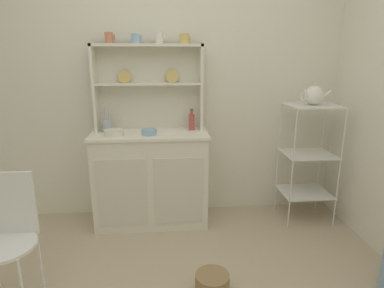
{
  "coord_description": "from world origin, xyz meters",
  "views": [
    {
      "loc": [
        -0.05,
        -1.39,
        1.49
      ],
      "look_at": [
        0.17,
        1.12,
        0.81
      ],
      "focal_mm": 30.09,
      "sensor_mm": 36.0,
      "label": 1
    }
  ],
  "objects": [
    {
      "name": "wall_back",
      "position": [
        0.0,
        1.62,
        1.25
      ],
      "size": [
        3.84,
        0.05,
        2.5
      ],
      "primitive_type": "cube",
      "color": "silver",
      "rests_on": "ground"
    },
    {
      "name": "utensil_jar",
      "position": [
        -0.55,
        1.45,
        0.91
      ],
      "size": [
        0.08,
        0.08,
        0.25
      ],
      "color": "#B2B7C6",
      "rests_on": "hutch_cabinet"
    },
    {
      "name": "floor_basket",
      "position": [
        0.24,
        0.37,
        0.07
      ],
      "size": [
        0.22,
        0.22,
        0.14
      ],
      "primitive_type": "cylinder",
      "color": "#93754C",
      "rests_on": "ground"
    },
    {
      "name": "jam_bottle",
      "position": [
        0.2,
        1.45,
        0.93
      ],
      "size": [
        0.05,
        0.05,
        0.19
      ],
      "color": "#B74C47",
      "rests_on": "hutch_cabinet"
    },
    {
      "name": "wire_chair",
      "position": [
        -0.98,
        0.37,
        0.52
      ],
      "size": [
        0.36,
        0.36,
        0.85
      ],
      "rotation": [
        0.0,
        0.0,
        0.44
      ],
      "color": "white",
      "rests_on": "ground"
    },
    {
      "name": "bakers_rack",
      "position": [
        1.25,
        1.3,
        0.67
      ],
      "size": [
        0.44,
        0.38,
        1.09
      ],
      "color": "silver",
      "rests_on": "ground"
    },
    {
      "name": "porcelain_teapot",
      "position": [
        1.25,
        1.3,
        1.17
      ],
      "size": [
        0.26,
        0.16,
        0.19
      ],
      "color": "white",
      "rests_on": "bakers_rack"
    },
    {
      "name": "cup_gold_3",
      "position": [
        0.14,
        1.49,
        1.64
      ],
      "size": [
        0.09,
        0.08,
        0.08
      ],
      "color": "#DBB760",
      "rests_on": "hutch_shelf_unit"
    },
    {
      "name": "cup_cream_2",
      "position": [
        -0.07,
        1.49,
        1.65
      ],
      "size": [
        0.08,
        0.07,
        0.09
      ],
      "color": "silver",
      "rests_on": "hutch_shelf_unit"
    },
    {
      "name": "bowl_mixing_large",
      "position": [
        -0.48,
        1.29,
        0.88
      ],
      "size": [
        0.16,
        0.16,
        0.05
      ],
      "primitive_type": "cylinder",
      "color": "silver",
      "rests_on": "hutch_cabinet"
    },
    {
      "name": "cup_terracotta_0",
      "position": [
        -0.49,
        1.49,
        1.65
      ],
      "size": [
        0.08,
        0.07,
        0.09
      ],
      "color": "#C67556",
      "rests_on": "hutch_shelf_unit"
    },
    {
      "name": "bowl_floral_medium",
      "position": [
        -0.18,
        1.29,
        0.88
      ],
      "size": [
        0.13,
        0.13,
        0.05
      ],
      "primitive_type": "cylinder",
      "color": "#8EB2D1",
      "rests_on": "hutch_cabinet"
    },
    {
      "name": "hutch_shelf_unit",
      "position": [
        -0.18,
        1.53,
        1.28
      ],
      "size": [
        0.95,
        0.18,
        0.75
      ],
      "color": "silver",
      "rests_on": "hutch_cabinet"
    },
    {
      "name": "hutch_cabinet",
      "position": [
        -0.18,
        1.37,
        0.44
      ],
      "size": [
        1.02,
        0.45,
        0.85
      ],
      "color": "silver",
      "rests_on": "ground"
    },
    {
      "name": "cup_sky_1",
      "position": [
        -0.27,
        1.49,
        1.64
      ],
      "size": [
        0.09,
        0.08,
        0.08
      ],
      "color": "#8EB2D1",
      "rests_on": "hutch_shelf_unit"
    }
  ]
}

